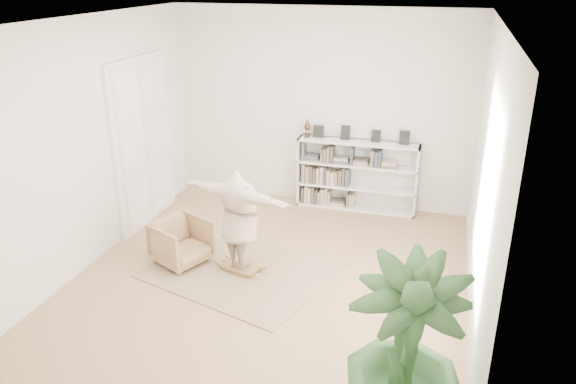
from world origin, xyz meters
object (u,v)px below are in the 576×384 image
object	(u,v)px
rocker_board	(241,267)
person	(239,217)
armchair	(181,242)
houseplant	(404,356)
bookshelf	(357,176)

from	to	relation	value
rocker_board	person	xyz separation A→B (m)	(0.00, 0.00, 0.82)
rocker_board	person	bearing A→B (deg)	0.00
armchair	rocker_board	distance (m)	1.00
rocker_board	houseplant	size ratio (longest dim) A/B	0.31
houseplant	bookshelf	bearing A→B (deg)	104.00
person	bookshelf	bearing A→B (deg)	-96.92
rocker_board	houseplant	distance (m)	3.72
rocker_board	armchair	bearing A→B (deg)	-164.25
bookshelf	armchair	xyz separation A→B (m)	(-2.18, -2.80, -0.29)
armchair	person	size ratio (longest dim) A/B	0.40
bookshelf	person	distance (m)	3.08
armchair	houseplant	bearing A→B (deg)	-101.24
bookshelf	rocker_board	world-z (taller)	bookshelf
armchair	houseplant	size ratio (longest dim) A/B	0.39
houseplant	person	bearing A→B (deg)	135.05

